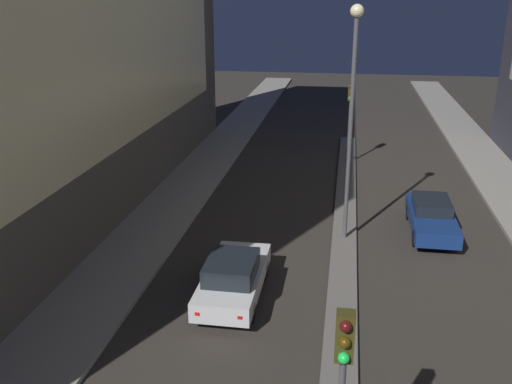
{
  "coord_description": "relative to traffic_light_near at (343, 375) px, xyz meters",
  "views": [
    {
      "loc": [
        -0.16,
        -5.16,
        9.55
      ],
      "look_at": [
        -3.73,
        16.93,
        1.64
      ],
      "focal_mm": 40.0,
      "sensor_mm": 36.0,
      "label": 1
    }
  ],
  "objects": [
    {
      "name": "median_strip",
      "position": [
        0.0,
        14.05,
        -3.36
      ],
      "size": [
        0.97,
        32.14,
        0.13
      ],
      "color": "#66605B",
      "rests_on": "ground"
    },
    {
      "name": "traffic_light_near",
      "position": [
        0.0,
        0.0,
        0.0
      ],
      "size": [
        0.32,
        0.42,
        4.48
      ],
      "color": "#4C4C51",
      "rests_on": "median_strip"
    },
    {
      "name": "traffic_light_mid",
      "position": [
        0.0,
        24.2,
        0.0
      ],
      "size": [
        0.32,
        0.42,
        4.48
      ],
      "color": "#4C4C51",
      "rests_on": "median_strip"
    },
    {
      "name": "street_lamp",
      "position": [
        0.0,
        13.25,
        2.54
      ],
      "size": [
        0.49,
        0.49,
        8.99
      ],
      "color": "#4C4C51",
      "rests_on": "median_strip"
    },
    {
      "name": "car_left_lane",
      "position": [
        -3.53,
        8.02,
        -2.65
      ],
      "size": [
        1.81,
        4.59,
        1.53
      ],
      "color": "silver",
      "rests_on": "ground"
    },
    {
      "name": "car_right_lane",
      "position": [
        3.53,
        14.63,
        -2.7
      ],
      "size": [
        1.72,
        4.61,
        1.39
      ],
      "color": "navy",
      "rests_on": "ground"
    }
  ]
}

